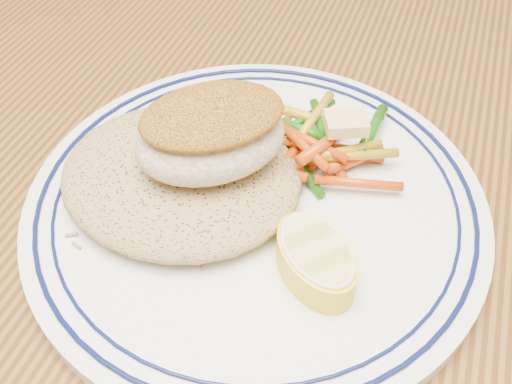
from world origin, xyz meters
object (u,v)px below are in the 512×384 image
object	(u,v)px
lemon_wedge	(316,259)
fish_fillet	(211,133)
dining_table	(234,264)
vegetable_pile	(323,144)
rice_pilaf	(180,172)
plate	(256,203)

from	to	relation	value
lemon_wedge	fish_fillet	bearing A→B (deg)	151.36
dining_table	lemon_wedge	bearing A→B (deg)	-39.60
vegetable_pile	rice_pilaf	bearing A→B (deg)	-143.85
plate	vegetable_pile	bearing A→B (deg)	58.29
lemon_wedge	plate	bearing A→B (deg)	139.36
dining_table	rice_pilaf	size ratio (longest dim) A/B	9.64
plate	rice_pilaf	size ratio (longest dim) A/B	1.90
vegetable_pile	lemon_wedge	distance (m)	0.10
dining_table	vegetable_pile	bearing A→B (deg)	26.67
dining_table	rice_pilaf	world-z (taller)	rice_pilaf
vegetable_pile	lemon_wedge	size ratio (longest dim) A/B	1.37
plate	rice_pilaf	world-z (taller)	rice_pilaf
plate	dining_table	bearing A→B (deg)	142.50
plate	vegetable_pile	distance (m)	0.06
rice_pilaf	vegetable_pile	xyz separation A→B (m)	(0.08, 0.06, -0.00)
dining_table	fish_fillet	xyz separation A→B (m)	(-0.00, -0.02, 0.16)
dining_table	lemon_wedge	xyz separation A→B (m)	(0.08, -0.06, 0.12)
rice_pilaf	fish_fillet	distance (m)	0.04
dining_table	plate	xyz separation A→B (m)	(0.03, -0.02, 0.11)
rice_pilaf	plate	bearing A→B (deg)	9.79
plate	rice_pilaf	xyz separation A→B (m)	(-0.05, -0.01, 0.02)
dining_table	rice_pilaf	xyz separation A→B (m)	(-0.02, -0.03, 0.13)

